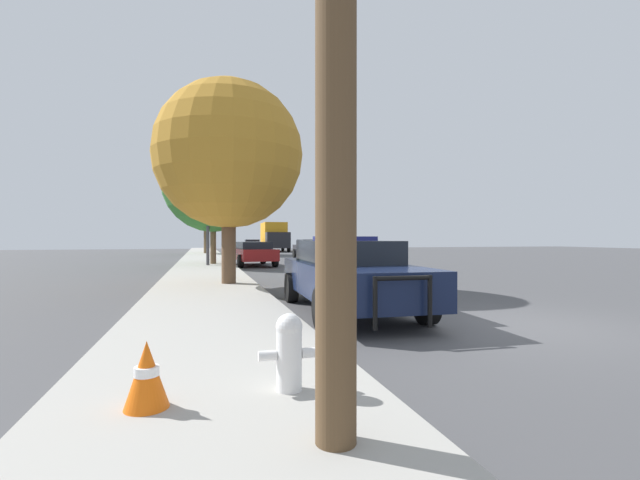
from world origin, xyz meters
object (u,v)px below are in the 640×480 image
(traffic_light, at_px, (237,193))
(tree_sidewalk_near, at_px, (229,155))
(tree_sidewalk_far, at_px, (206,194))
(tree_sidewalk_mid, at_px, (213,182))
(traffic_cone, at_px, (147,374))
(fire_hydrant, at_px, (289,349))
(box_truck, at_px, (274,236))
(car_background_midblock, at_px, (253,253))
(police_car, at_px, (348,273))
(car_background_distant, at_px, (252,245))
(car_background_oncoming, at_px, (311,249))

(traffic_light, distance_m, tree_sidewalk_near, 9.22)
(tree_sidewalk_far, height_order, tree_sidewalk_mid, tree_sidewalk_far)
(tree_sidewalk_near, distance_m, traffic_cone, 10.38)
(fire_hydrant, xyz_separation_m, tree_sidewalk_near, (0.03, 9.54, 3.57))
(traffic_light, relative_size, box_truck, 0.75)
(traffic_light, xyz_separation_m, car_background_midblock, (0.91, 0.90, -3.14))
(car_background_midblock, relative_size, traffic_cone, 8.72)
(fire_hydrant, bearing_deg, police_car, 64.55)
(tree_sidewalk_near, bearing_deg, tree_sidewalk_far, 90.98)
(box_truck, relative_size, tree_sidewalk_near, 1.14)
(fire_hydrant, bearing_deg, traffic_light, 86.93)
(tree_sidewalk_mid, bearing_deg, car_background_midblock, -5.37)
(car_background_distant, bearing_deg, police_car, -90.68)
(car_background_distant, bearing_deg, box_truck, -1.21)
(traffic_light, height_order, car_background_distant, traffic_light)
(tree_sidewalk_mid, bearing_deg, tree_sidewalk_near, -88.84)
(car_background_distant, bearing_deg, traffic_light, -95.27)
(car_background_midblock, bearing_deg, tree_sidewalk_near, -105.29)
(traffic_light, bearing_deg, tree_sidewalk_mid, 137.30)
(car_background_oncoming, bearing_deg, tree_sidewalk_far, -55.73)
(car_background_midblock, bearing_deg, box_truck, 73.21)
(police_car, bearing_deg, car_background_midblock, -86.95)
(police_car, bearing_deg, traffic_cone, 56.05)
(tree_sidewalk_near, xyz_separation_m, traffic_cone, (-1.24, -9.63, -3.67))
(box_truck, bearing_deg, car_background_distant, -2.21)
(police_car, distance_m, tree_sidewalk_near, 6.35)
(car_background_midblock, bearing_deg, traffic_cone, -103.69)
(traffic_light, height_order, tree_sidewalk_far, tree_sidewalk_far)
(box_truck, relative_size, tree_sidewalk_far, 0.84)
(car_background_distant, relative_size, tree_sidewalk_near, 0.67)
(tree_sidewalk_mid, bearing_deg, tree_sidewalk_far, 90.86)
(car_background_oncoming, relative_size, tree_sidewalk_near, 0.71)
(box_truck, bearing_deg, fire_hydrant, 82.66)
(car_background_distant, relative_size, box_truck, 0.59)
(tree_sidewalk_mid, bearing_deg, traffic_cone, -92.96)
(car_background_oncoming, relative_size, tree_sidewalk_far, 0.52)
(car_background_midblock, height_order, box_truck, box_truck)
(box_truck, height_order, tree_sidewalk_near, tree_sidewalk_near)
(tree_sidewalk_near, bearing_deg, tree_sidewalk_mid, 91.16)
(traffic_light, height_order, traffic_cone, traffic_light)
(car_background_distant, distance_m, tree_sidewalk_far, 10.39)
(traffic_light, height_order, tree_sidewalk_near, tree_sidewalk_near)
(box_truck, bearing_deg, traffic_cone, 81.14)
(tree_sidewalk_far, height_order, traffic_cone, tree_sidewalk_far)
(car_background_oncoming, height_order, car_background_midblock, car_background_oncoming)
(tree_sidewalk_mid, bearing_deg, car_background_distant, 78.78)
(police_car, bearing_deg, car_background_distant, -91.47)
(traffic_light, relative_size, tree_sidewalk_far, 0.62)
(fire_hydrant, height_order, box_truck, box_truck)
(tree_sidewalk_mid, distance_m, traffic_cone, 20.33)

